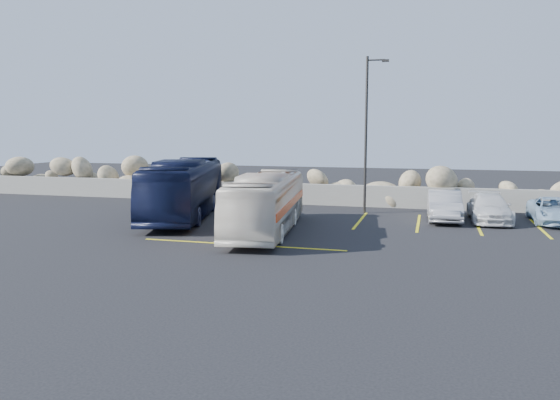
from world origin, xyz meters
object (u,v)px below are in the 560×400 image
(vintage_bus, at_px, (266,203))
(car_b, at_px, (444,206))
(lamppost, at_px, (367,130))
(tour_coach, at_px, (184,188))
(car_c, at_px, (489,208))
(car_d, at_px, (554,211))

(vintage_bus, height_order, car_b, vintage_bus)
(lamppost, xyz_separation_m, vintage_bus, (-3.42, -6.51, -3.05))
(tour_coach, xyz_separation_m, car_c, (14.45, 2.73, -0.79))
(lamppost, xyz_separation_m, car_d, (8.81, -0.85, -3.70))
(lamppost, relative_size, vintage_bus, 0.89)
(car_b, height_order, car_c, car_b)
(lamppost, relative_size, car_b, 1.86)
(car_b, xyz_separation_m, car_d, (4.90, 0.45, -0.12))
(lamppost, relative_size, tour_coach, 0.78)
(lamppost, height_order, car_b, lamppost)
(vintage_bus, xyz_separation_m, tour_coach, (-5.08, 2.75, 0.19))
(lamppost, bearing_deg, car_d, -5.50)
(lamppost, distance_m, tour_coach, 9.72)
(lamppost, relative_size, car_d, 1.88)
(tour_coach, xyz_separation_m, car_d, (17.30, 2.92, -0.84))
(tour_coach, distance_m, car_b, 12.67)
(vintage_bus, height_order, tour_coach, tour_coach)
(car_b, bearing_deg, lamppost, 159.63)
(car_d, bearing_deg, car_b, -173.83)
(tour_coach, distance_m, car_d, 17.57)
(lamppost, xyz_separation_m, car_b, (3.90, -1.30, -3.59))
(car_b, xyz_separation_m, car_c, (2.05, 0.26, -0.07))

